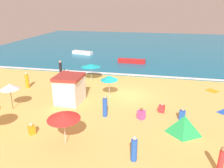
# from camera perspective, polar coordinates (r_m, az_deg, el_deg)

# --- Properties ---
(ground_plane) EXTENTS (60.00, 60.00, 0.00)m
(ground_plane) POSITION_cam_1_polar(r_m,az_deg,el_deg) (21.58, 4.09, -2.87)
(ground_plane) COLOR #EDBC60
(ocean_water) EXTENTS (60.00, 44.00, 0.10)m
(ocean_water) POSITION_cam_1_polar(r_m,az_deg,el_deg) (48.55, 8.77, 9.70)
(ocean_water) COLOR #146B93
(ocean_water) RESTS_ON ground_plane
(wave_breaker_foam) EXTENTS (57.00, 0.70, 0.01)m
(wave_breaker_foam) POSITION_cam_1_polar(r_m,az_deg,el_deg) (27.44, 5.93, 2.28)
(wave_breaker_foam) COLOR white
(wave_breaker_foam) RESTS_ON ocean_water
(lifeguard_cabana) EXTENTS (2.26, 2.47, 2.49)m
(lifeguard_cabana) POSITION_cam_1_polar(r_m,az_deg,el_deg) (19.94, -10.73, -1.22)
(lifeguard_cabana) COLOR white
(lifeguard_cabana) RESTS_ON ground_plane
(beach_umbrella_0) EXTENTS (2.09, 2.08, 2.23)m
(beach_umbrella_0) POSITION_cam_1_polar(r_m,az_deg,el_deg) (19.84, -24.62, -0.61)
(beach_umbrella_0) COLOR #4C3823
(beach_umbrella_0) RESTS_ON ground_plane
(beach_umbrella_1) EXTENTS (2.79, 2.80, 1.95)m
(beach_umbrella_1) POSITION_cam_1_polar(r_m,az_deg,el_deg) (25.34, -5.41, 4.72)
(beach_umbrella_1) COLOR silver
(beach_umbrella_1) RESTS_ON ground_plane
(beach_umbrella_2) EXTENTS (2.33, 2.34, 2.14)m
(beach_umbrella_2) POSITION_cam_1_polar(r_m,az_deg,el_deg) (13.87, -12.23, -7.97)
(beach_umbrella_2) COLOR silver
(beach_umbrella_2) RESTS_ON ground_plane
(beach_umbrella_3) EXTENTS (2.05, 2.07, 2.16)m
(beach_umbrella_3) POSITION_cam_1_polar(r_m,az_deg,el_deg) (20.48, -0.71, 1.57)
(beach_umbrella_3) COLOR silver
(beach_umbrella_3) RESTS_ON ground_plane
(beach_tent) EXTENTS (1.92, 1.59, 1.39)m
(beach_tent) POSITION_cam_1_polar(r_m,az_deg,el_deg) (15.83, 17.85, -9.91)
(beach_tent) COLOR green
(beach_tent) RESTS_ON ground_plane
(beachgoer_0) EXTENTS (0.50, 0.50, 1.56)m
(beachgoer_0) POSITION_cam_1_polar(r_m,az_deg,el_deg) (12.89, 5.63, -16.19)
(beachgoer_0) COLOR blue
(beachgoer_0) RESTS_ON ground_plane
(beachgoer_1) EXTENTS (0.54, 0.54, 0.77)m
(beachgoer_1) POSITION_cam_1_polar(r_m,az_deg,el_deg) (18.60, 12.51, -6.10)
(beachgoer_1) COLOR red
(beachgoer_1) RESTS_ON ground_plane
(beachgoer_2) EXTENTS (0.44, 0.44, 1.67)m
(beachgoer_2) POSITION_cam_1_polar(r_m,az_deg,el_deg) (24.81, -20.82, 0.79)
(beachgoer_2) COLOR orange
(beachgoer_2) RESTS_ON ground_plane
(beachgoer_3) EXTENTS (0.52, 0.52, 1.74)m
(beachgoer_3) POSITION_cam_1_polar(r_m,az_deg,el_deg) (17.32, -1.80, -5.79)
(beachgoer_3) COLOR blue
(beachgoer_3) RESTS_ON ground_plane
(beachgoer_5) EXTENTS (0.36, 0.36, 1.60)m
(beachgoer_5) POSITION_cam_1_polar(r_m,az_deg,el_deg) (13.19, 26.02, -17.15)
(beachgoer_5) COLOR red
(beachgoer_5) RESTS_ON ground_plane
(beachgoer_8) EXTENTS (0.46, 0.46, 1.80)m
(beachgoer_8) POSITION_cam_1_polar(r_m,az_deg,el_deg) (28.25, -12.97, 4.00)
(beachgoer_8) COLOR black
(beachgoer_8) RESTS_ON ground_plane
(beachgoer_9) EXTENTS (0.48, 0.48, 0.91)m
(beachgoer_9) POSITION_cam_1_polar(r_m,az_deg,el_deg) (17.90, 17.42, -7.39)
(beachgoer_9) COLOR blue
(beachgoer_9) RESTS_ON ground_plane
(beachgoer_10) EXTENTS (0.55, 0.55, 0.84)m
(beachgoer_10) POSITION_cam_1_polar(r_m,az_deg,el_deg) (16.20, -19.77, -10.77)
(beachgoer_10) COLOR orange
(beachgoer_10) RESTS_ON ground_plane
(beachgoer_11) EXTENTS (0.42, 0.42, 0.90)m
(beachgoer_11) POSITION_cam_1_polar(r_m,az_deg,el_deg) (27.49, -11.39, 2.65)
(beachgoer_11) COLOR #D84CA5
(beachgoer_11) RESTS_ON ground_plane
(beachgoer_12) EXTENTS (0.67, 0.67, 0.91)m
(beachgoer_12) POSITION_cam_1_polar(r_m,az_deg,el_deg) (17.28, 7.46, -7.63)
(beachgoer_12) COLOR #D84CA5
(beachgoer_12) RESTS_ON ground_plane
(beach_towel_1) EXTENTS (1.46, 1.45, 0.01)m
(beach_towel_1) POSITION_cam_1_polar(r_m,az_deg,el_deg) (24.76, 24.15, -1.59)
(beach_towel_1) COLOR orange
(beach_towel_1) RESTS_ON ground_plane
(small_boat_0) EXTENTS (4.02, 1.09, 0.57)m
(small_boat_0) POSITION_cam_1_polar(r_m,az_deg,el_deg) (33.11, 5.01, 5.83)
(small_boat_0) COLOR red
(small_boat_0) RESTS_ON ocean_water
(small_boat_1) EXTENTS (3.80, 1.86, 0.55)m
(small_boat_1) POSITION_cam_1_polar(r_m,az_deg,el_deg) (39.26, -7.52, 7.91)
(small_boat_1) COLOR white
(small_boat_1) RESTS_ON ocean_water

